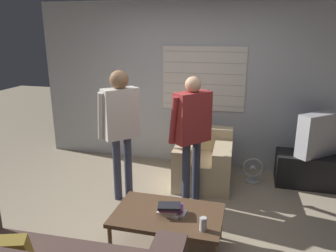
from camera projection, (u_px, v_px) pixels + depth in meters
ground_plane at (163, 232)px, 3.56m from camera, size 16.00×16.00×0.00m
wall_back at (198, 86)px, 5.09m from camera, size 5.20×0.08×2.55m
armchair_beige at (204, 162)px, 4.65m from camera, size 0.80×0.89×0.74m
coffee_table at (168, 216)px, 3.19m from camera, size 1.06×0.67×0.40m
tv_stand at (314, 170)px, 4.57m from camera, size 1.02×0.46×0.45m
tv at (318, 135)px, 4.43m from camera, size 0.61×0.58×0.59m
person_left_standing at (120, 119)px, 4.01m from camera, size 0.50×0.80×1.66m
person_right_standing at (192, 125)px, 3.92m from camera, size 0.50×0.78×1.60m
book_stack at (170, 209)px, 3.15m from camera, size 0.26×0.20×0.11m
soda_can at (203, 224)px, 2.90m from camera, size 0.07×0.07×0.13m
spare_remote at (184, 214)px, 3.15m from camera, size 0.06×0.13×0.02m
floor_fan at (253, 171)px, 4.69m from camera, size 0.29×0.20×0.36m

